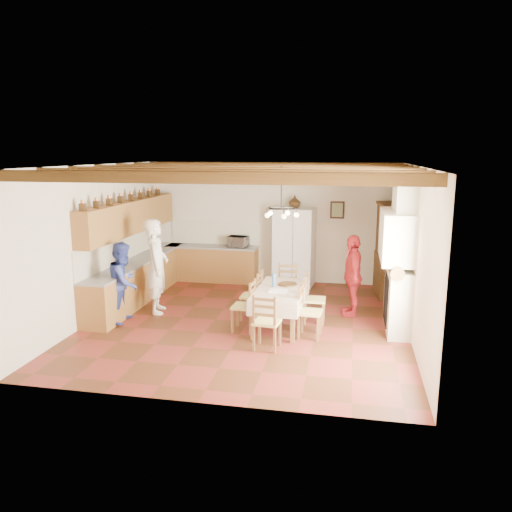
{
  "coord_description": "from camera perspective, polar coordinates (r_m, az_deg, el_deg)",
  "views": [
    {
      "loc": [
        1.91,
        -9.03,
        3.24
      ],
      "look_at": [
        0.1,
        0.3,
        1.25
      ],
      "focal_mm": 35.0,
      "sensor_mm": 36.0,
      "label": 1
    }
  ],
  "objects": [
    {
      "name": "fireplace",
      "position": [
        9.45,
        15.68,
        0.15
      ],
      "size": [
        0.56,
        1.6,
        2.8
      ],
      "primitive_type": null,
      "color": "beige",
      "rests_on": "ground"
    },
    {
      "name": "chair_end_near",
      "position": [
        8.37,
        1.26,
        -7.44
      ],
      "size": [
        0.46,
        0.44,
        0.96
      ],
      "primitive_type": null,
      "rotation": [
        0.0,
        0.0,
        3.03
      ],
      "color": "brown",
      "rests_on": "floor"
    },
    {
      "name": "floor",
      "position": [
        9.78,
        -0.92,
        -7.57
      ],
      "size": [
        6.0,
        6.5,
        0.02
      ],
      "primitive_type": "cube",
      "color": "#512815",
      "rests_on": "ground"
    },
    {
      "name": "countertop_left",
      "position": [
        11.33,
        -13.3,
        -0.51
      ],
      "size": [
        0.62,
        4.3,
        0.04
      ],
      "primitive_type": "cube",
      "color": "slate",
      "rests_on": "lower_cabinets_left"
    },
    {
      "name": "wall_picture",
      "position": [
        12.34,
        9.27,
        5.21
      ],
      "size": [
        0.34,
        0.03,
        0.42
      ],
      "primitive_type": "cube",
      "color": "black",
      "rests_on": "ground"
    },
    {
      "name": "chair_left_far",
      "position": [
        9.83,
        -0.51,
        -4.49
      ],
      "size": [
        0.42,
        0.44,
        0.96
      ],
      "primitive_type": null,
      "rotation": [
        0.0,
        0.0,
        -1.61
      ],
      "color": "brown",
      "rests_on": "floor"
    },
    {
      "name": "chandelier",
      "position": [
        9.02,
        2.89,
        5.51
      ],
      "size": [
        0.47,
        0.47,
        0.03
      ],
      "primitive_type": "torus",
      "color": "black",
      "rests_on": "ground"
    },
    {
      "name": "countertop_back",
      "position": [
        12.69,
        -5.05,
        1.07
      ],
      "size": [
        2.34,
        0.62,
        0.04
      ],
      "primitive_type": "cube",
      "color": "slate",
      "rests_on": "lower_cabinets_back"
    },
    {
      "name": "wall_front",
      "position": [
        6.32,
        -7.06,
        -4.26
      ],
      "size": [
        6.0,
        0.02,
        3.0
      ],
      "primitive_type": "cube",
      "color": "beige",
      "rests_on": "ground"
    },
    {
      "name": "upper_cabinets",
      "position": [
        11.22,
        -14.12,
        4.36
      ],
      "size": [
        0.35,
        4.2,
        0.7
      ],
      "primitive_type": "cube",
      "color": "brown",
      "rests_on": "ground"
    },
    {
      "name": "person_woman_red",
      "position": [
        10.14,
        10.96,
        -2.19
      ],
      "size": [
        0.52,
        1.0,
        1.64
      ],
      "primitive_type": "imported",
      "rotation": [
        0.0,
        0.0,
        -1.45
      ],
      "color": "#B22227",
      "rests_on": "floor"
    },
    {
      "name": "hutch",
      "position": [
        11.71,
        14.89,
        0.69
      ],
      "size": [
        0.59,
        1.21,
        2.12
      ],
      "primitive_type": null,
      "rotation": [
        0.0,
        0.0,
        0.09
      ],
      "color": "#33200A",
      "rests_on": "floor"
    },
    {
      "name": "wall_left",
      "position": [
        10.43,
        -17.36,
        1.68
      ],
      "size": [
        0.02,
        6.5,
        3.0
      ],
      "primitive_type": "cube",
      "color": "beige",
      "rests_on": "ground"
    },
    {
      "name": "ceiling_beams",
      "position": [
        9.23,
        -0.98,
        9.78
      ],
      "size": [
        6.0,
        6.3,
        0.16
      ],
      "primitive_type": null,
      "color": "#39210E",
      "rests_on": "ground"
    },
    {
      "name": "person_woman_blue",
      "position": [
        9.92,
        -14.85,
        -2.92
      ],
      "size": [
        0.64,
        0.8,
        1.56
      ],
      "primitive_type": "imported",
      "rotation": [
        0.0,
        0.0,
        1.64
      ],
      "color": "#33449A",
      "rests_on": "floor"
    },
    {
      "name": "wall_right",
      "position": [
        9.26,
        17.6,
        0.44
      ],
      "size": [
        0.02,
        6.5,
        3.0
      ],
      "primitive_type": "cube",
      "color": "beige",
      "rests_on": "ground"
    },
    {
      "name": "backsplash_back",
      "position": [
        12.9,
        -4.73,
        2.7
      ],
      "size": [
        2.3,
        0.03,
        0.6
      ],
      "primitive_type": "cube",
      "color": "beige",
      "rests_on": "ground"
    },
    {
      "name": "person_man",
      "position": [
        10.3,
        -11.29,
        -1.15
      ],
      "size": [
        0.64,
        0.8,
        1.94
      ],
      "primitive_type": "imported",
      "rotation": [
        0.0,
        0.0,
        1.84
      ],
      "color": "white",
      "rests_on": "floor"
    },
    {
      "name": "lower_cabinets_back",
      "position": [
        12.78,
        -5.01,
        -0.91
      ],
      "size": [
        2.3,
        0.6,
        0.86
      ],
      "primitive_type": "cube",
      "color": "brown",
      "rests_on": "ground"
    },
    {
      "name": "refrigerator",
      "position": [
        12.31,
        4.44,
        1.09
      ],
      "size": [
        1.03,
        0.88,
        1.91
      ],
      "primitive_type": "cube",
      "rotation": [
        0.0,
        0.0,
        -0.11
      ],
      "color": "white",
      "rests_on": "floor"
    },
    {
      "name": "dining_table",
      "position": [
        9.33,
        2.79,
        -4.22
      ],
      "size": [
        0.92,
        1.73,
        0.75
      ],
      "rotation": [
        0.0,
        0.0,
        -0.03
      ],
      "color": "beige",
      "rests_on": "floor"
    },
    {
      "name": "microwave",
      "position": [
        12.49,
        -2.04,
        1.66
      ],
      "size": [
        0.53,
        0.4,
        0.27
      ],
      "primitive_type": "imported",
      "rotation": [
        0.0,
        0.0,
        -0.15
      ],
      "color": "silver",
      "rests_on": "countertop_back"
    },
    {
      "name": "chair_left_near",
      "position": [
        9.19,
        -1.41,
        -5.66
      ],
      "size": [
        0.42,
        0.44,
        0.96
      ],
      "primitive_type": null,
      "rotation": [
        0.0,
        0.0,
        -1.62
      ],
      "color": "brown",
      "rests_on": "floor"
    },
    {
      "name": "lower_cabinets_left",
      "position": [
        11.43,
        -13.19,
        -2.72
      ],
      "size": [
        0.6,
        4.3,
        0.86
      ],
      "primitive_type": "cube",
      "color": "brown",
      "rests_on": "ground"
    },
    {
      "name": "chair_right_far",
      "position": [
        9.66,
        6.75,
        -4.85
      ],
      "size": [
        0.41,
        0.43,
        0.96
      ],
      "primitive_type": null,
      "rotation": [
        0.0,
        0.0,
        1.59
      ],
      "color": "brown",
      "rests_on": "floor"
    },
    {
      "name": "ceiling",
      "position": [
        9.23,
        -0.98,
        10.4
      ],
      "size": [
        6.0,
        6.5,
        0.02
      ],
      "primitive_type": "cube",
      "color": "silver",
      "rests_on": "ground"
    },
    {
      "name": "chair_end_far",
      "position": [
        10.37,
        3.61,
        -3.63
      ],
      "size": [
        0.46,
        0.44,
        0.96
      ],
      "primitive_type": null,
      "rotation": [
        0.0,
        0.0,
        0.1
      ],
      "color": "brown",
      "rests_on": "floor"
    },
    {
      "name": "wall_back",
      "position": [
        12.56,
        2.12,
        3.86
      ],
      "size": [
        6.0,
        0.02,
        3.0
      ],
      "primitive_type": "cube",
      "color": "beige",
      "rests_on": "ground"
    },
    {
      "name": "backsplash_left",
      "position": [
        11.39,
        -14.69,
        1.12
      ],
      "size": [
        0.03,
        4.3,
        0.6
      ],
      "primitive_type": "cube",
      "color": "beige",
      "rests_on": "ground"
    },
    {
      "name": "fridge_vase",
      "position": [
        12.15,
        4.45,
        6.21
      ],
      "size": [
        0.36,
        0.36,
        0.3
      ],
      "primitive_type": "imported",
      "rotation": [
        0.0,
        0.0,
        0.29
      ],
      "color": "#33200A",
      "rests_on": "refrigerator"
    },
    {
      "name": "chair_right_near",
      "position": [
        8.91,
        6.2,
        -6.28
      ],
      "size": [
        0.43,
        0.45,
        0.96
      ],
      "primitive_type": null,
      "rotation": [
        0.0,
        0.0,
        1.5
      ],
      "color": "brown",
      "rests_on": "floor"
    }
  ]
}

